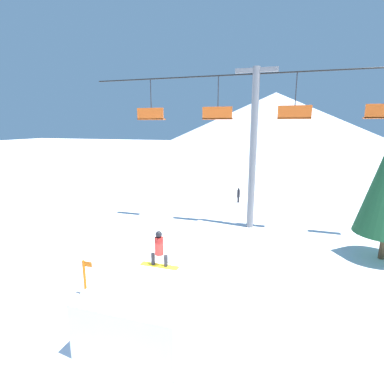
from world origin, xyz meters
TOP-DOWN VIEW (x-y plane):
  - ground_plane at (0.00, 0.00)m, footprint 220.00×220.00m
  - mountain_ridge at (0.00, 72.34)m, footprint 63.81×63.81m
  - snow_ramp at (-0.36, -0.60)m, footprint 3.00×3.23m
  - snowboarder at (-0.41, 0.56)m, footprint 1.32×0.28m
  - chairlift at (1.48, 10.25)m, footprint 20.55×0.44m
  - trail_marker at (-3.45, 0.58)m, footprint 0.41×0.10m
  - distant_skier at (-0.15, 16.09)m, footprint 0.24×0.24m

SIDE VIEW (x-z plane):
  - ground_plane at x=0.00m, z-range 0.00..0.00m
  - distant_skier at x=-0.15m, z-range 0.05..1.28m
  - trail_marker at x=-3.45m, z-range 0.05..1.46m
  - snow_ramp at x=-0.36m, z-range 0.00..1.66m
  - snowboarder at x=-0.41m, z-range 1.65..2.88m
  - chairlift at x=1.48m, z-range 1.01..10.49m
  - mountain_ridge at x=0.00m, z-range 0.00..14.11m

